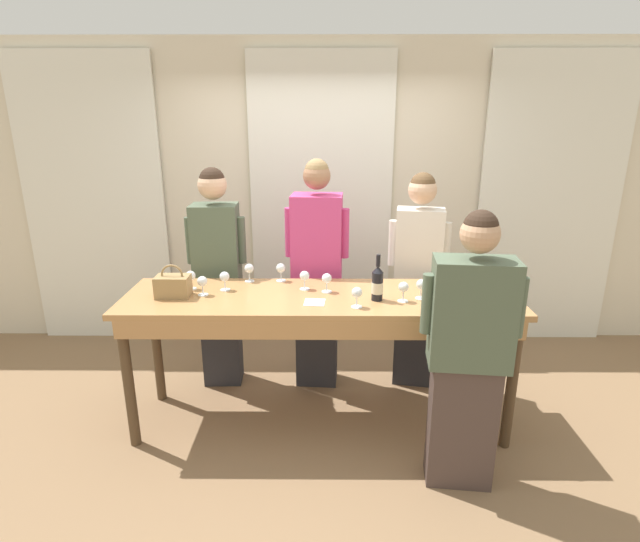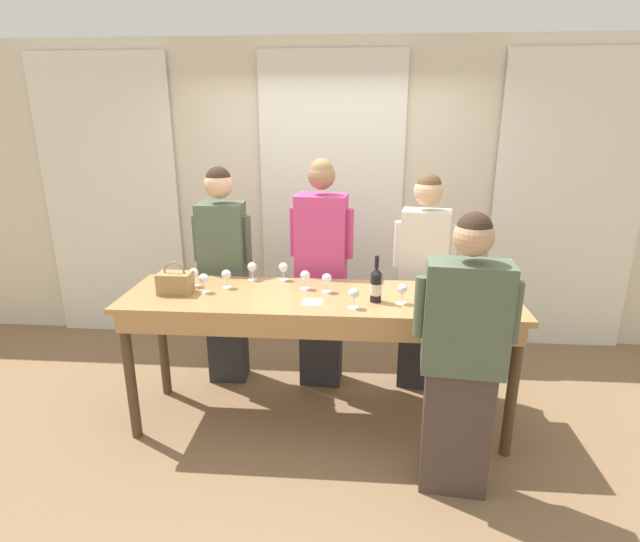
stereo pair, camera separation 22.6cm
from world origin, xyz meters
name	(u,v)px [view 1 (the left image)]	position (x,y,z in m)	size (l,w,h in m)	color
ground_plane	(320,420)	(0.00, 0.00, 0.00)	(18.00, 18.00, 0.00)	#846647
wall_back	(321,197)	(0.00, 1.52, 1.40)	(12.00, 0.06, 2.80)	beige
curtain_panel_left	(95,204)	(-2.13, 1.46, 1.34)	(1.31, 0.03, 2.69)	white
curtain_panel_center	(321,204)	(0.00, 1.46, 1.34)	(1.31, 0.03, 2.69)	white
curtain_panel_right	(549,205)	(2.13, 1.46, 1.34)	(1.31, 0.03, 2.69)	white
tasting_bar	(320,312)	(0.00, -0.03, 0.86)	(2.66, 0.72, 0.98)	#B27F4C
wine_bottle	(377,284)	(0.38, -0.09, 1.09)	(0.08, 0.08, 0.31)	black
handbag	(173,286)	(-0.98, -0.03, 1.05)	(0.22, 0.14, 0.23)	#997A4C
wine_glass_front_left	(305,277)	(-0.11, 0.12, 1.07)	(0.07, 0.07, 0.13)	white
wine_glass_front_mid	(327,279)	(0.05, 0.07, 1.07)	(0.07, 0.07, 0.13)	white
wine_glass_front_right	(281,269)	(-0.29, 0.30, 1.07)	(0.07, 0.07, 0.13)	white
wine_glass_center_left	(357,293)	(0.24, -0.21, 1.07)	(0.07, 0.07, 0.13)	white
wine_glass_center_mid	(404,288)	(0.55, -0.11, 1.07)	(0.07, 0.07, 0.13)	white
wine_glass_center_right	(249,269)	(-0.52, 0.29, 1.07)	(0.07, 0.07, 0.13)	white
wine_glass_back_left	(494,299)	(1.07, -0.30, 1.07)	(0.07, 0.07, 0.13)	white
wine_glass_back_mid	(421,285)	(0.67, -0.06, 1.07)	(0.07, 0.07, 0.13)	white
wine_glass_back_right	(225,277)	(-0.66, 0.10, 1.07)	(0.07, 0.07, 0.13)	white
wine_glass_near_host	(191,276)	(-0.90, 0.12, 1.07)	(0.07, 0.07, 0.13)	white
wine_glass_by_bottle	(202,282)	(-0.79, 0.00, 1.07)	(0.07, 0.07, 0.13)	white
napkin	(315,302)	(-0.03, -0.14, 0.98)	(0.14, 0.14, 0.00)	white
guest_olive_jacket	(218,276)	(-0.81, 0.58, 0.93)	(0.47, 0.27, 1.77)	#28282D
guest_pink_top	(317,274)	(-0.03, 0.58, 0.94)	(0.50, 0.30, 1.84)	#28282D
guest_cream_sweater	(417,277)	(0.76, 0.58, 0.92)	(0.48, 0.28, 1.74)	#28282D
host_pouring	(468,353)	(0.85, -0.61, 0.86)	(0.57, 0.29, 1.68)	#473833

